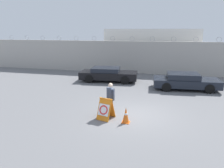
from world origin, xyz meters
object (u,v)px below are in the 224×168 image
(barricade_sign, at_px, (105,109))
(security_guard, at_px, (111,97))
(parked_car_front_coupe, at_px, (108,74))
(traffic_cone_near, at_px, (126,115))
(parked_car_rear_sedan, at_px, (185,81))

(barricade_sign, distance_m, security_guard, 0.73)
(parked_car_front_coupe, bearing_deg, barricade_sign, -81.11)
(traffic_cone_near, relative_size, parked_car_front_coupe, 0.15)
(barricade_sign, distance_m, parked_car_front_coupe, 8.09)
(parked_car_front_coupe, bearing_deg, parked_car_rear_sedan, -15.66)
(security_guard, distance_m, parked_car_front_coupe, 7.55)
(parked_car_front_coupe, bearing_deg, security_guard, -79.23)
(traffic_cone_near, bearing_deg, parked_car_front_coupe, 110.58)
(security_guard, xyz_separation_m, traffic_cone_near, (0.94, -0.80, -0.54))
(parked_car_front_coupe, distance_m, parked_car_rear_sedan, 6.22)
(barricade_sign, bearing_deg, parked_car_rear_sedan, 73.27)
(security_guard, relative_size, parked_car_rear_sedan, 0.35)
(barricade_sign, distance_m, parked_car_rear_sedan, 7.89)
(parked_car_front_coupe, height_order, parked_car_rear_sedan, parked_car_rear_sedan)
(parked_car_rear_sedan, bearing_deg, traffic_cone_near, -118.70)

